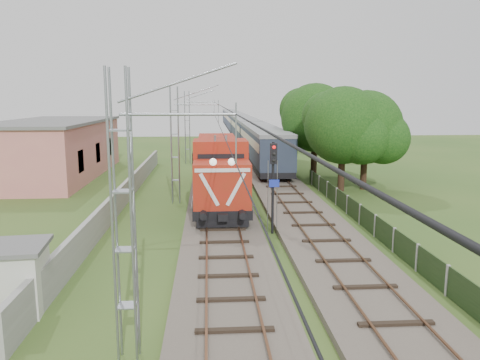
{
  "coord_description": "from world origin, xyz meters",
  "views": [
    {
      "loc": [
        -0.73,
        -20.23,
        7.21
      ],
      "look_at": [
        1.22,
        8.31,
        2.2
      ],
      "focal_mm": 35.0,
      "sensor_mm": 36.0,
      "label": 1
    }
  ],
  "objects": [
    {
      "name": "signal_post",
      "position": [
        2.68,
        3.92,
        3.4
      ],
      "size": [
        0.55,
        0.43,
        4.95
      ],
      "color": "black",
      "rests_on": "ground"
    },
    {
      "name": "locomotive",
      "position": [
        0.0,
        12.86,
        2.37
      ],
      "size": [
        3.22,
        18.39,
        4.67
      ],
      "color": "black",
      "rests_on": "ground"
    },
    {
      "name": "tree_d",
      "position": [
        14.21,
        35.74,
        4.24
      ],
      "size": [
        5.25,
        5.0,
        6.8
      ],
      "color": "#3E2719",
      "rests_on": "ground"
    },
    {
      "name": "station_building",
      "position": [
        -15.0,
        24.0,
        2.63
      ],
      "size": [
        8.4,
        20.4,
        5.22
      ],
      "color": "tan",
      "rests_on": "ground"
    },
    {
      "name": "boundary_wall",
      "position": [
        -6.5,
        12.0,
        0.75
      ],
      "size": [
        0.25,
        40.0,
        1.5
      ],
      "primitive_type": "cube",
      "color": "#9E9E99",
      "rests_on": "ground"
    },
    {
      "name": "track_main",
      "position": [
        0.0,
        7.0,
        0.18
      ],
      "size": [
        4.2,
        70.0,
        0.45
      ],
      "color": "#6B6054",
      "rests_on": "ground"
    },
    {
      "name": "tree_a",
      "position": [
        9.76,
        15.33,
        5.08
      ],
      "size": [
        6.28,
        5.98,
        8.14
      ],
      "color": "#3E2719",
      "rests_on": "ground"
    },
    {
      "name": "track_side",
      "position": [
        5.0,
        20.0,
        0.18
      ],
      "size": [
        4.2,
        80.0,
        0.45
      ],
      "color": "#6B6054",
      "rests_on": "ground"
    },
    {
      "name": "fence",
      "position": [
        8.0,
        3.0,
        0.6
      ],
      "size": [
        0.12,
        32.0,
        1.2
      ],
      "color": "black",
      "rests_on": "ground"
    },
    {
      "name": "ground",
      "position": [
        0.0,
        0.0,
        0.0
      ],
      "size": [
        140.0,
        140.0,
        0.0
      ],
      "primitive_type": "plane",
      "color": "#31521E",
      "rests_on": "ground"
    },
    {
      "name": "coach_rake",
      "position": [
        5.0,
        64.13,
        2.59
      ],
      "size": [
        3.14,
        93.57,
        3.62
      ],
      "color": "black",
      "rests_on": "ground"
    },
    {
      "name": "tree_c",
      "position": [
        9.25,
        22.73,
        5.37
      ],
      "size": [
        6.64,
        6.32,
        8.6
      ],
      "color": "#3E2719",
      "rests_on": "ground"
    },
    {
      "name": "tree_b",
      "position": [
        11.74,
        15.91,
        4.9
      ],
      "size": [
        6.06,
        5.77,
        7.86
      ],
      "color": "#3E2719",
      "rests_on": "ground"
    },
    {
      "name": "relay_hut",
      "position": [
        -7.4,
        -4.66,
        1.19
      ],
      "size": [
        2.5,
        2.5,
        2.35
      ],
      "color": "silver",
      "rests_on": "ground"
    },
    {
      "name": "catenary",
      "position": [
        -2.95,
        12.0,
        4.05
      ],
      "size": [
        3.31,
        70.0,
        8.0
      ],
      "color": "gray",
      "rests_on": "ground"
    }
  ]
}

